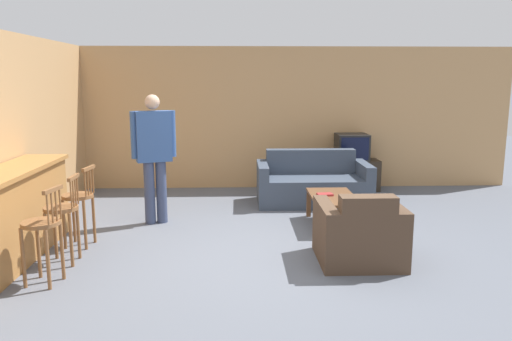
{
  "coord_description": "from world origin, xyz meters",
  "views": [
    {
      "loc": [
        -0.39,
        -5.51,
        2.02
      ],
      "look_at": [
        -0.16,
        0.84,
        0.85
      ],
      "focal_mm": 35.0,
      "sensor_mm": 36.0,
      "label": 1
    }
  ],
  "objects": [
    {
      "name": "wall_back",
      "position": [
        0.0,
        3.74,
        1.3
      ],
      "size": [
        9.4,
        0.08,
        2.6
      ],
      "color": "tan",
      "rests_on": "ground_plane"
    },
    {
      "name": "bar_counter",
      "position": [
        -2.91,
        -0.16,
        0.53
      ],
      "size": [
        0.55,
        2.49,
        1.04
      ],
      "color": "#A87038",
      "rests_on": "ground_plane"
    },
    {
      "name": "bar_chair_mid",
      "position": [
        -2.32,
        -0.15,
        0.54
      ],
      "size": [
        0.37,
        0.37,
        0.99
      ],
      "color": "brown",
      "rests_on": "ground_plane"
    },
    {
      "name": "couch_far",
      "position": [
        0.84,
        2.49,
        0.3
      ],
      "size": [
        1.82,
        0.95,
        0.85
      ],
      "color": "#384251",
      "rests_on": "ground_plane"
    },
    {
      "name": "armchair_near",
      "position": [
        0.95,
        -0.24,
        0.31
      ],
      "size": [
        0.91,
        0.9,
        0.83
      ],
      "color": "#4C3828",
      "rests_on": "ground_plane"
    },
    {
      "name": "book_on_table",
      "position": [
        0.81,
        1.18,
        0.44
      ],
      "size": [
        0.22,
        0.16,
        0.03
      ],
      "color": "maroon",
      "rests_on": "coffee_table"
    },
    {
      "name": "wall_left",
      "position": [
        -3.24,
        1.37,
        1.3
      ],
      "size": [
        0.08,
        8.74,
        2.6
      ],
      "color": "tan",
      "rests_on": "ground_plane"
    },
    {
      "name": "person_by_window",
      "position": [
        -1.56,
        1.39,
        1.02
      ],
      "size": [
        0.59,
        0.34,
        1.81
      ],
      "color": "#384260",
      "rests_on": "ground_plane"
    },
    {
      "name": "coffee_table",
      "position": [
        0.92,
        1.15,
        0.37
      ],
      "size": [
        0.61,
        1.07,
        0.43
      ],
      "color": "brown",
      "rests_on": "ground_plane"
    },
    {
      "name": "bar_chair_far",
      "position": [
        -2.32,
        0.43,
        0.54
      ],
      "size": [
        0.42,
        0.42,
        0.99
      ],
      "color": "brown",
      "rests_on": "ground_plane"
    },
    {
      "name": "ground_plane",
      "position": [
        0.0,
        0.0,
        0.0
      ],
      "size": [
        24.0,
        24.0,
        0.0
      ],
      "primitive_type": "plane",
      "color": "#565B66"
    },
    {
      "name": "bar_chair_near",
      "position": [
        -2.32,
        -0.73,
        0.54
      ],
      "size": [
        0.43,
        0.43,
        0.99
      ],
      "color": "brown",
      "rests_on": "ground_plane"
    },
    {
      "name": "tv",
      "position": [
        1.68,
        3.42,
        0.8
      ],
      "size": [
        0.56,
        0.52,
        0.48
      ],
      "color": "black",
      "rests_on": "tv_unit"
    },
    {
      "name": "tv_unit",
      "position": [
        1.68,
        3.42,
        0.28
      ],
      "size": [
        1.01,
        0.44,
        0.56
      ],
      "color": "#2D2319",
      "rests_on": "ground_plane"
    }
  ]
}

